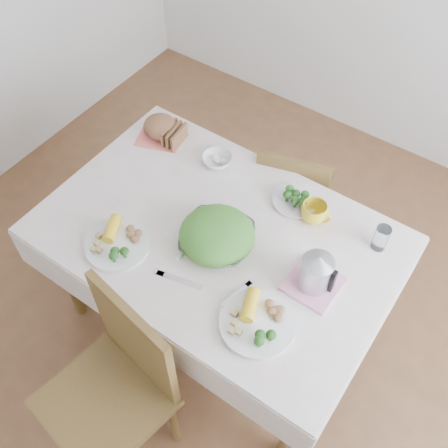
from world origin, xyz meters
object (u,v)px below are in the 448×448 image
Objects in this scene: salad_bowl at (217,239)px; dinner_plate_right at (257,324)px; electric_kettle at (317,268)px; chair_near at (105,404)px; yellow_mug at (314,212)px; chair_far at (295,187)px; dining_table at (218,281)px; dinner_plate_left at (118,245)px.

dinner_plate_right is (0.34, -0.22, -0.03)m from salad_bowl.
electric_kettle reaches higher than dinner_plate_right.
yellow_mug is (0.30, 1.07, 0.34)m from chair_near.
chair_far is at bearing 125.99° from yellow_mug.
electric_kettle is at bearing 106.49° from chair_far.
electric_kettle is (0.43, -0.66, 0.42)m from chair_far.
yellow_mug is (0.30, 0.30, 0.43)m from dining_table.
chair_far is 2.99× the size of dinner_plate_left.
dining_table is 0.68m from electric_kettle.
yellow_mug is at bearing 97.79° from dinner_plate_right.
chair_far reaches higher than dinner_plate_left.
dinner_plate_left is (-0.30, 0.48, 0.31)m from chair_near.
dining_table is 0.61m from dinner_plate_right.
yellow_mug is 0.34m from electric_kettle.
chair_near is at bearing -92.96° from salad_bowl.
dinner_plate_right is (0.67, 0.03, 0.00)m from dinner_plate_left.
electric_kettle reaches higher than dinner_plate_left.
chair_near reaches higher than dining_table.
dinner_plate_left is at bearing -164.16° from electric_kettle.
dinner_plate_right is 2.49× the size of yellow_mug.
electric_kettle is (0.16, -0.29, 0.08)m from yellow_mug.
dining_table is at bearing 44.33° from dinner_plate_left.
dinner_plate_right is at bearing 2.31° from dinner_plate_left.
dining_table is 0.43m from salad_bowl.
salad_bowl is at bearing -126.96° from yellow_mug.
dining_table is at bearing 144.39° from dinner_plate_right.
chair_far reaches higher than dining_table.
yellow_mug is at bearing 44.98° from dinner_plate_left.
dinner_plate_left is (-0.33, -0.25, -0.03)m from salad_bowl.
dinner_plate_right reaches higher than dining_table.
chair_far is at bearing 90.27° from salad_bowl.
yellow_mug is (-0.08, 0.57, 0.03)m from dinner_plate_right.
dining_table is at bearing 123.51° from salad_bowl.
dinner_plate_left is at bearing -143.55° from salad_bowl.
chair_far is at bearing 98.22° from chair_near.
chair_near is at bearing -58.10° from dinner_plate_left.
yellow_mug reaches higher than dinner_plate_right.
chair_far is 7.11× the size of yellow_mug.
chair_far is at bearing 71.10° from dinner_plate_left.
dining_table is at bearing 99.17° from chair_near.
electric_kettle reaches higher than salad_bowl.
dinner_plate_left is 2.38× the size of yellow_mug.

